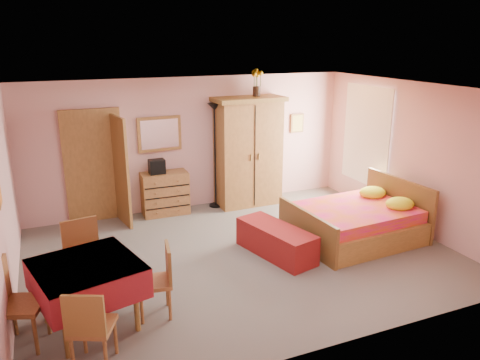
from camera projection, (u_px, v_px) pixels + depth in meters
name	position (u px, v px, depth m)	size (l,w,h in m)	color
floor	(242.00, 255.00, 7.42)	(6.50, 6.50, 0.00)	slate
ceiling	(242.00, 89.00, 6.67)	(6.50, 6.50, 0.00)	brown
wall_back	(192.00, 143.00, 9.25)	(6.50, 0.10, 2.60)	#D09797
wall_front	(336.00, 240.00, 4.84)	(6.50, 0.10, 2.60)	#D09797
wall_left	(3.00, 205.00, 5.83)	(0.10, 5.00, 2.60)	#D09797
wall_right	(411.00, 156.00, 8.26)	(0.10, 5.00, 2.60)	#D09797
doorway	(94.00, 167.00, 8.59)	(1.06, 0.12, 2.15)	#9E6B35
window	(367.00, 136.00, 9.26)	(0.08, 1.40, 1.95)	white
picture_back	(297.00, 123.00, 10.02)	(0.30, 0.04, 0.40)	#D8BF59
chest_of_drawers	(165.00, 193.00, 9.05)	(0.88, 0.44, 0.83)	brown
wall_mirror	(160.00, 134.00, 8.91)	(0.85, 0.04, 0.67)	silver
stereo	(157.00, 167.00, 8.83)	(0.29, 0.22, 0.27)	black
floor_lamp	(215.00, 156.00, 9.28)	(0.27, 0.27, 2.10)	black
wardrobe	(248.00, 152.00, 9.43)	(1.40, 0.72, 2.20)	olive
sunflower_vase	(257.00, 83.00, 9.13)	(0.21, 0.21, 0.53)	gold
bed	(355.00, 213.00, 7.89)	(2.05, 1.61, 0.95)	#E61675
bench	(276.00, 241.00, 7.38)	(0.52, 1.41, 0.47)	maroon
dining_table	(89.00, 296.00, 5.48)	(1.12, 1.12, 0.82)	maroon
chair_south	(93.00, 325.00, 4.82)	(0.42, 0.42, 0.92)	#A06636
chair_north	(86.00, 261.00, 6.09)	(0.47, 0.47, 1.03)	#9D6435
chair_west	(21.00, 304.00, 5.12)	(0.46, 0.46, 1.02)	#925D31
chair_east	(154.00, 282.00, 5.71)	(0.41, 0.41, 0.91)	#AC6C3A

